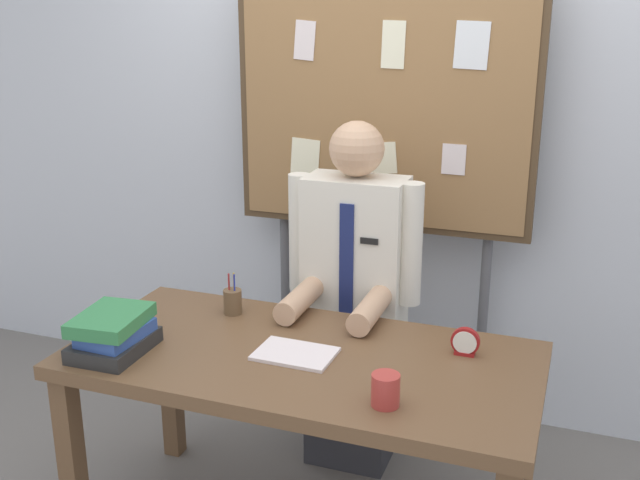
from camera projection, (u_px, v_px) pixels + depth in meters
name	position (u px, v px, depth m)	size (l,w,h in m)	color
back_wall	(394.00, 126.00, 3.35)	(6.40, 0.08, 2.70)	silver
desk	(302.00, 378.00, 2.53)	(1.58, 0.77, 0.74)	brown
person	(354.00, 310.00, 3.04)	(0.55, 0.56, 1.45)	#2D2D33
bulletin_board	(383.00, 110.00, 3.14)	(1.30, 0.09, 2.02)	#4C3823
book_stack	(113.00, 334.00, 2.49)	(0.23, 0.29, 0.14)	#262626
open_notebook	(295.00, 354.00, 2.49)	(0.26, 0.18, 0.01)	silver
desk_clock	(465.00, 343.00, 2.48)	(0.10, 0.04, 0.10)	maroon
coffee_mug	(386.00, 390.00, 2.16)	(0.08, 0.08, 0.10)	#B23833
pen_holder	(233.00, 301.00, 2.82)	(0.07, 0.07, 0.16)	brown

